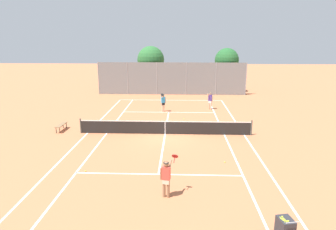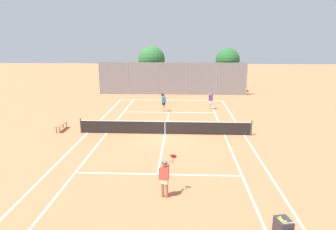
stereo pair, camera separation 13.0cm
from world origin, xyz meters
name	(u,v)px [view 1 (the left image)]	position (x,y,z in m)	size (l,w,h in m)	color
ground_plane	(165,134)	(0.00, 0.00, 0.00)	(120.00, 120.00, 0.00)	#C67047
court_line_markings	(165,134)	(0.00, 0.00, 0.00)	(11.10, 23.90, 0.01)	white
tennis_net	(165,127)	(0.00, 0.00, 0.51)	(12.00, 0.10, 1.07)	#474C47
ball_cart	(285,228)	(4.48, -11.27, 0.53)	(0.59, 0.71, 0.96)	#2D2D33
player_near_side	(166,177)	(0.48, -8.54, 0.93)	(0.77, 0.71, 1.77)	#936B4C
player_far_left	(163,102)	(-0.51, 6.66, 0.93)	(0.45, 0.88, 1.77)	beige
player_far_right	(210,100)	(3.85, 7.74, 0.91)	(0.55, 0.46, 1.60)	#D8A884
loose_tennis_ball_0	(184,119)	(1.36, 4.08, 0.03)	(0.07, 0.07, 0.07)	#D1DB33
loose_tennis_ball_1	(225,162)	(3.47, -4.84, 0.03)	(0.07, 0.07, 0.07)	#D1DB33
loose_tennis_ball_2	(85,171)	(-3.70, -6.23, 0.03)	(0.07, 0.07, 0.07)	#D1DB33
courtside_bench	(61,125)	(-7.56, 0.53, 0.41)	(0.36, 1.50, 0.47)	olive
back_fence	(172,79)	(0.00, 15.32, 1.91)	(17.51, 0.08, 3.81)	gray
tree_behind_left	(151,61)	(-2.72, 18.96, 3.73)	(3.47, 3.47, 5.57)	brown
tree_behind_right	(228,61)	(6.77, 17.28, 3.82)	(2.95, 2.91, 5.39)	brown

